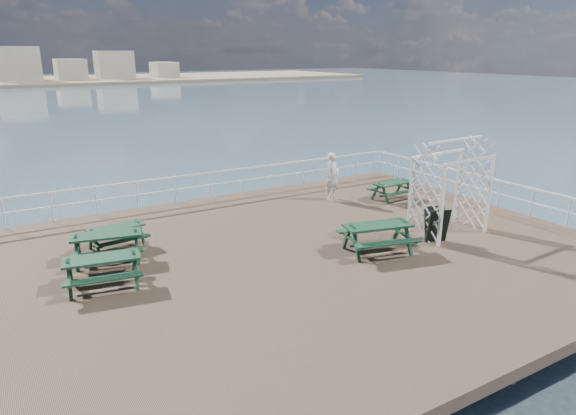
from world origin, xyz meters
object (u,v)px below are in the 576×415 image
(picnic_table_e, at_px, (378,232))
(person, at_px, (333,176))
(picnic_table_a, at_px, (102,265))
(picnic_table_b, at_px, (116,232))
(trellis_arbor, at_px, (450,193))
(picnic_table_c, at_px, (393,187))
(picnic_table_d, at_px, (107,241))

(picnic_table_e, bearing_deg, person, 81.62)
(picnic_table_a, relative_size, picnic_table_e, 0.90)
(picnic_table_a, xyz_separation_m, picnic_table_b, (0.92, 2.52, -0.07))
(trellis_arbor, bearing_deg, person, 96.73)
(picnic_table_b, height_order, person, person)
(picnic_table_e, relative_size, trellis_arbor, 0.75)
(picnic_table_c, bearing_deg, picnic_table_e, -140.63)
(picnic_table_a, relative_size, person, 1.09)
(person, bearing_deg, trellis_arbor, -94.17)
(picnic_table_b, relative_size, person, 0.93)
(picnic_table_b, height_order, picnic_table_c, picnic_table_c)
(picnic_table_a, bearing_deg, picnic_table_e, -3.02)
(picnic_table_c, xyz_separation_m, person, (-2.11, 1.21, 0.44))
(picnic_table_b, bearing_deg, picnic_table_d, -124.63)
(picnic_table_d, relative_size, picnic_table_e, 0.94)
(picnic_table_b, bearing_deg, picnic_table_e, -39.77)
(picnic_table_b, distance_m, picnic_table_d, 0.97)
(picnic_table_d, distance_m, trellis_arbor, 10.59)
(trellis_arbor, xyz_separation_m, person, (-0.90, 5.18, -0.43))
(picnic_table_a, bearing_deg, picnic_table_c, 21.11)
(picnic_table_a, height_order, picnic_table_e, picnic_table_e)
(picnic_table_a, distance_m, picnic_table_e, 7.68)
(picnic_table_e, xyz_separation_m, trellis_arbor, (3.02, 0.07, 0.76))
(picnic_table_d, bearing_deg, person, 24.34)
(picnic_table_c, bearing_deg, person, 145.78)
(picnic_table_d, bearing_deg, picnic_table_e, -12.98)
(picnic_table_b, relative_size, picnic_table_e, 0.76)
(picnic_table_c, relative_size, person, 0.92)
(picnic_table_a, xyz_separation_m, picnic_table_d, (0.47, 1.66, 0.01))
(picnic_table_d, xyz_separation_m, picnic_table_e, (7.01, -3.38, 0.03))
(picnic_table_e, height_order, trellis_arbor, trellis_arbor)
(picnic_table_e, bearing_deg, picnic_table_b, 160.73)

